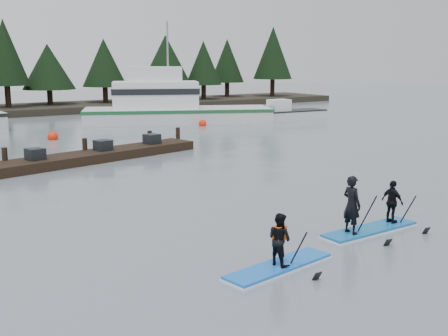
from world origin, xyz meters
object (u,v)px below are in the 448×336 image
floating_dock (76,159)px  paddleboard_duo (370,211)px  fishing_boat_medium (173,115)px  paddleboard_solo (279,250)px

floating_dock → paddleboard_duo: bearing=-89.8°
fishing_boat_medium → paddleboard_solo: bearing=-89.0°
fishing_boat_medium → paddleboard_solo: 30.81m
paddleboard_solo → paddleboard_duo: (3.89, 0.85, 0.14)m
floating_dock → paddleboard_solo: 15.56m
floating_dock → paddleboard_duo: paddleboard_duo is taller
fishing_boat_medium → floating_dock: 17.36m
paddleboard_duo → fishing_boat_medium: bearing=71.4°
floating_dock → fishing_boat_medium: bearing=34.1°
paddleboard_solo → paddleboard_duo: size_ratio=0.95×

